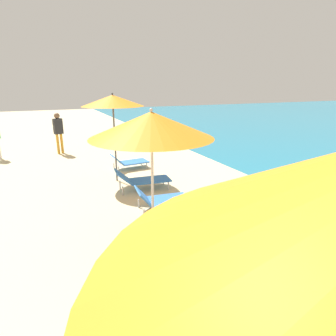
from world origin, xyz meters
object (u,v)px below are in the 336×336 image
at_px(umbrella_farthest, 113,101).
at_px(cooler_box, 248,194).
at_px(umbrella_third, 151,125).
at_px(lounger_farthest_shoreside, 129,161).
at_px(lounger_farthest_inland, 142,179).
at_px(lounger_third_shoreside, 161,199).
at_px(person_walking_mid, 58,129).

height_order(umbrella_farthest, cooler_box, umbrella_farthest).
xyz_separation_m(umbrella_third, umbrella_farthest, (0.22, 3.68, 0.22)).
distance_m(umbrella_third, umbrella_farthest, 3.70).
distance_m(umbrella_third, cooler_box, 3.68).
xyz_separation_m(umbrella_farthest, lounger_farthest_shoreside, (0.73, 1.09, -2.17)).
xyz_separation_m(umbrella_third, lounger_farthest_shoreside, (0.95, 4.77, -1.95)).
xyz_separation_m(umbrella_farthest, lounger_farthest_inland, (0.47, -1.06, -2.14)).
bearing_deg(umbrella_farthest, lounger_farthest_shoreside, 56.09).
xyz_separation_m(lounger_third_shoreside, lounger_farthest_inland, (0.03, 1.48, 0.03)).
bearing_deg(lounger_farthest_inland, umbrella_farthest, 120.18).
height_order(lounger_third_shoreside, person_walking_mid, person_walking_mid).
height_order(lounger_third_shoreside, umbrella_farthest, umbrella_farthest).
height_order(person_walking_mid, cooler_box, person_walking_mid).
xyz_separation_m(umbrella_third, lounger_farthest_inland, (0.69, 2.62, -1.91)).
xyz_separation_m(lounger_farthest_shoreside, person_walking_mid, (-2.06, 3.48, 0.80)).
bearing_deg(cooler_box, umbrella_farthest, 132.95).
xyz_separation_m(lounger_farthest_shoreside, lounger_farthest_inland, (-0.26, -2.15, 0.04)).
bearing_deg(person_walking_mid, umbrella_third, 171.52).
xyz_separation_m(lounger_third_shoreside, cooler_box, (2.29, -0.39, -0.12)).
bearing_deg(umbrella_third, lounger_farthest_shoreside, 78.68).
bearing_deg(person_walking_mid, lounger_farthest_shoreside, -165.45).
distance_m(lounger_farthest_inland, person_walking_mid, 5.95).
distance_m(umbrella_third, lounger_farthest_inland, 3.32).
bearing_deg(person_walking_mid, umbrella_farthest, -179.86).
height_order(umbrella_farthest, person_walking_mid, umbrella_farthest).
height_order(lounger_farthest_inland, person_walking_mid, person_walking_mid).
bearing_deg(lounger_farthest_shoreside, lounger_farthest_inland, -101.01).
relative_size(lounger_farthest_shoreside, lounger_farthest_inland, 0.82).
xyz_separation_m(lounger_third_shoreside, lounger_farthest_shoreside, (0.29, 3.63, -0.00)).
bearing_deg(lounger_farthest_shoreside, cooler_box, -67.58).
bearing_deg(umbrella_third, umbrella_farthest, 86.51).
bearing_deg(umbrella_third, lounger_third_shoreside, 59.80).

